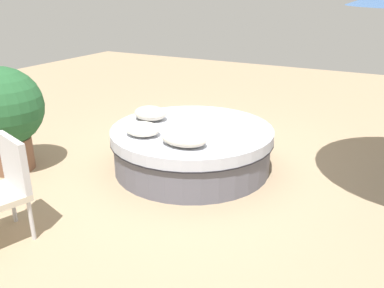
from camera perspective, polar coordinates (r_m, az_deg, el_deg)
name	(u,v)px	position (r m, az deg, el deg)	size (l,w,h in m)	color
ground_plane	(192,167)	(5.36, 0.00, -3.36)	(16.00, 16.00, 0.00)	#9E8466
round_bed	(192,147)	(5.25, 0.00, -0.50)	(2.11, 2.11, 0.56)	#595966
throw_pillow_0	(150,113)	(5.48, -5.99, 4.41)	(0.46, 0.37, 0.19)	beige
throw_pillow_1	(142,129)	(4.90, -7.11, 2.14)	(0.45, 0.37, 0.16)	silver
throw_pillow_2	(184,138)	(4.54, -1.19, 0.83)	(0.56, 0.38, 0.17)	beige
patio_chair	(4,183)	(4.09, -25.32, -5.05)	(0.65, 0.63, 0.98)	#B7B7BC
planter	(4,112)	(5.58, -25.36, 4.12)	(1.00, 1.00, 1.36)	brown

